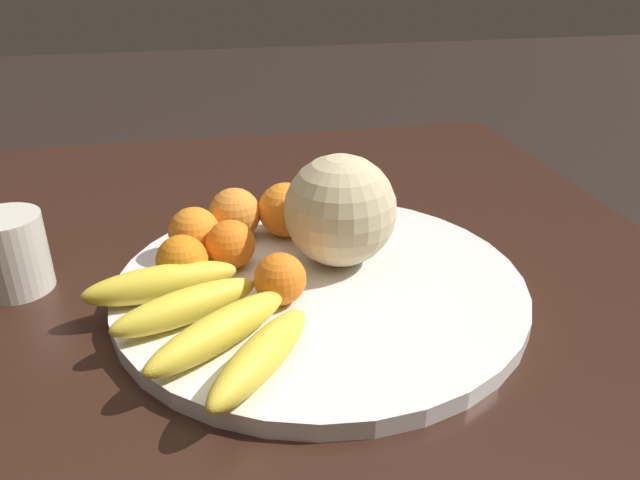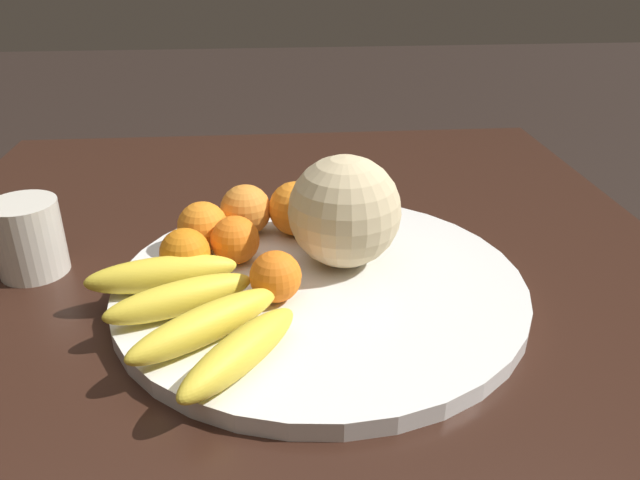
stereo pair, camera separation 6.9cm
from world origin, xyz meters
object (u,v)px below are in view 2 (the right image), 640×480
fruit_bowl (320,285)px  orange_front_right (235,240)px  melon (345,211)px  banana_bunch (196,309)px  orange_back_right (185,253)px  orange_back_left (246,210)px  ceramic_mug (25,238)px  orange_front_left (203,226)px  orange_top_small (276,277)px  orange_mid_center (296,208)px  kitchen_table (297,399)px

fruit_bowl → orange_front_right: size_ratio=8.04×
melon → banana_bunch: bearing=-53.5°
orange_back_right → orange_back_left: bearing=147.7°
ceramic_mug → banana_bunch: bearing=53.1°
melon → orange_back_left: (-0.09, -0.12, -0.03)m
orange_front_left → orange_back_left: orange_back_left is taller
orange_front_left → ceramic_mug: bearing=-88.6°
orange_front_left → orange_back_right: bearing=-13.0°
fruit_bowl → banana_bunch: size_ratio=1.83×
melon → orange_top_small: melon is taller
banana_bunch → orange_top_small: bearing=176.6°
fruit_bowl → orange_mid_center: size_ratio=6.62×
orange_back_left → orange_top_small: size_ratio=1.18×
kitchen_table → fruit_bowl: (-0.08, 0.03, 0.10)m
orange_back_left → orange_top_small: (0.17, 0.04, -0.01)m
banana_bunch → orange_front_right: 0.14m
melon → orange_mid_center: melon is taller
ceramic_mug → fruit_bowl: bearing=76.9°
banana_bunch → orange_mid_center: 0.23m
orange_top_small → orange_mid_center: bearing=169.5°
orange_front_right → orange_back_right: bearing=-63.2°
banana_bunch → ceramic_mug: bearing=-68.0°
orange_front_right → orange_back_left: orange_back_left is taller
fruit_bowl → melon: bearing=141.1°
fruit_bowl → orange_back_right: (-0.02, -0.15, 0.04)m
fruit_bowl → banana_bunch: 0.16m
fruit_bowl → orange_front_left: (-0.09, -0.14, 0.04)m
orange_front_left → orange_back_right: size_ratio=1.08×
orange_front_right → orange_top_small: (0.09, 0.05, -0.00)m
melon → orange_front_left: melon is taller
fruit_bowl → orange_back_right: bearing=-98.1°
orange_top_small → orange_back_left: bearing=-168.1°
orange_back_right → melon: bearing=95.6°
kitchen_table → orange_back_left: bearing=-165.1°
melon → orange_back_left: size_ratio=1.99×
orange_front_right → ceramic_mug: (-0.03, -0.25, -0.00)m
ceramic_mug → kitchen_table: bearing=63.7°
orange_mid_center → ceramic_mug: ceramic_mug is taller
melon → orange_front_left: (-0.05, -0.17, -0.03)m
melon → orange_mid_center: (-0.08, -0.05, -0.03)m
orange_front_right → orange_mid_center: size_ratio=0.82×
fruit_bowl → melon: melon is taller
kitchen_table → fruit_bowl: bearing=156.8°
banana_bunch → orange_back_left: size_ratio=3.85×
kitchen_table → orange_back_left: 0.25m
orange_front_left → orange_front_right: size_ratio=1.07×
orange_back_left → orange_back_right: 0.13m
banana_bunch → orange_front_right: size_ratio=4.39×
orange_back_left → orange_front_right: bearing=-8.1°
orange_mid_center → orange_back_left: orange_mid_center is taller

